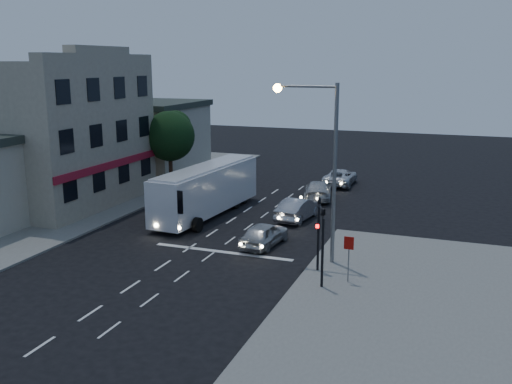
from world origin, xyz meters
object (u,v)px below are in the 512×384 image
at_px(regulatory_sign, 349,252).
at_px(streetlight, 322,152).
at_px(street_tree, 170,134).
at_px(car_suv, 264,234).
at_px(car_sedan_a, 298,209).
at_px(car_sedan_b, 318,190).
at_px(car_sedan_c, 340,177).
at_px(traffic_signal_main, 318,225).
at_px(tour_bus, 207,189).
at_px(traffic_signal_side, 323,238).

height_order(regulatory_sign, streetlight, streetlight).
relative_size(regulatory_sign, street_tree, 0.35).
relative_size(car_suv, car_sedan_a, 0.91).
relative_size(car_sedan_b, street_tree, 0.77).
xyz_separation_m(car_sedan_c, street_tree, (-12.54, -6.26, 3.82)).
height_order(car_sedan_c, street_tree, street_tree).
distance_m(car_sedan_c, traffic_signal_main, 20.84).
distance_m(tour_bus, street_tree, 9.22).
bearing_deg(street_tree, car_sedan_b, 3.29).
bearing_deg(car_sedan_a, regulatory_sign, 125.59).
distance_m(car_sedan_b, streetlight, 14.85).
xyz_separation_m(traffic_signal_main, streetlight, (-0.26, 1.42, 3.31)).
height_order(tour_bus, traffic_signal_main, traffic_signal_main).
relative_size(car_suv, streetlight, 0.44).
distance_m(traffic_signal_side, streetlight, 4.84).
distance_m(car_sedan_c, streetlight, 19.97).
distance_m(tour_bus, car_suv, 7.68).
height_order(tour_bus, streetlight, streetlight).
distance_m(tour_bus, traffic_signal_main, 12.50).
bearing_deg(traffic_signal_main, tour_bus, 140.60).
relative_size(car_sedan_b, regulatory_sign, 2.16).
relative_size(car_suv, car_sedan_c, 0.82).
xyz_separation_m(car_sedan_a, street_tree, (-12.24, 5.30, 3.78)).
distance_m(tour_bus, streetlight, 12.08).
xyz_separation_m(traffic_signal_side, regulatory_sign, (1.00, 0.96, -0.82)).
bearing_deg(car_sedan_c, car_suv, 87.63).
height_order(car_sedan_a, street_tree, street_tree).
bearing_deg(streetlight, car_sedan_c, 98.97).
distance_m(car_sedan_c, traffic_signal_side, 22.90).
height_order(car_sedan_c, regulatory_sign, regulatory_sign).
distance_m(car_suv, car_sedan_a, 5.93).
bearing_deg(tour_bus, car_suv, -35.86).
bearing_deg(traffic_signal_side, car_sedan_c, 100.01).
height_order(tour_bus, regulatory_sign, tour_bus).
bearing_deg(street_tree, tour_bus, -45.74).
bearing_deg(tour_bus, car_sedan_b, 54.39).
height_order(car_sedan_b, regulatory_sign, regulatory_sign).
distance_m(car_sedan_b, traffic_signal_side, 17.58).
height_order(car_sedan_c, traffic_signal_main, traffic_signal_main).
bearing_deg(streetlight, car_suv, 155.99).
xyz_separation_m(traffic_signal_main, traffic_signal_side, (0.70, -1.98, 0.00)).
relative_size(car_sedan_b, streetlight, 0.53).
xyz_separation_m(tour_bus, street_tree, (-6.16, 6.32, 2.69)).
relative_size(tour_bus, car_sedan_a, 2.53).
bearing_deg(car_sedan_a, car_suv, 95.02).
relative_size(car_sedan_a, car_sedan_c, 0.90).
bearing_deg(car_sedan_c, car_sedan_a, 88.04).
distance_m(car_suv, traffic_signal_side, 6.98).
relative_size(car_suv, traffic_signal_side, 0.97).
relative_size(car_sedan_c, streetlight, 0.54).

